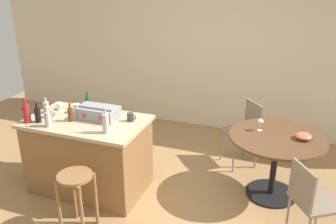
% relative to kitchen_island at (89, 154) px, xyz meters
% --- Properties ---
extents(ground_plane, '(8.80, 8.80, 0.00)m').
position_rel_kitchen_island_xyz_m(ground_plane, '(1.03, -0.10, -0.45)').
color(ground_plane, '#A37A4C').
extents(back_wall, '(8.00, 0.10, 2.70)m').
position_rel_kitchen_island_xyz_m(back_wall, '(1.03, 2.34, 0.90)').
color(back_wall, beige).
rests_on(back_wall, ground_plane).
extents(kitchen_island, '(1.38, 0.83, 0.89)m').
position_rel_kitchen_island_xyz_m(kitchen_island, '(0.00, 0.00, 0.00)').
color(kitchen_island, olive).
rests_on(kitchen_island, ground_plane).
extents(wooden_stool, '(0.35, 0.35, 0.64)m').
position_rel_kitchen_island_xyz_m(wooden_stool, '(0.29, -0.70, 0.03)').
color(wooden_stool, olive).
rests_on(wooden_stool, ground_plane).
extents(dining_table, '(1.07, 1.07, 0.76)m').
position_rel_kitchen_island_xyz_m(dining_table, '(2.08, 0.60, 0.14)').
color(dining_table, black).
rests_on(dining_table, ground_plane).
extents(folding_chair_near, '(0.55, 0.55, 0.85)m').
position_rel_kitchen_island_xyz_m(folding_chair_near, '(2.46, -0.11, 0.05)').
color(folding_chair_near, '#7F705B').
rests_on(folding_chair_near, ground_plane).
extents(folding_chair_far, '(0.56, 0.56, 0.87)m').
position_rel_kitchen_island_xyz_m(folding_chair_far, '(1.63, 1.24, 0.07)').
color(folding_chair_far, '#7F705B').
rests_on(folding_chair_far, ground_plane).
extents(toolbox, '(0.45, 0.28, 0.16)m').
position_rel_kitchen_island_xyz_m(toolbox, '(0.12, 0.10, 0.52)').
color(toolbox, gray).
rests_on(toolbox, kitchen_island).
extents(bottle_0, '(0.07, 0.07, 0.23)m').
position_rel_kitchen_island_xyz_m(bottle_0, '(-0.28, -0.29, 0.53)').
color(bottle_0, '#B7B2AD').
rests_on(bottle_0, kitchen_island).
extents(bottle_1, '(0.07, 0.07, 0.19)m').
position_rel_kitchen_island_xyz_m(bottle_1, '(-0.56, 0.03, 0.52)').
color(bottle_1, '#B7B2AD').
rests_on(bottle_1, kitchen_island).
extents(bottle_2, '(0.06, 0.06, 0.23)m').
position_rel_kitchen_island_xyz_m(bottle_2, '(-0.15, 0.29, 0.53)').
color(bottle_2, '#194C23').
rests_on(bottle_2, kitchen_island).
extents(bottle_3, '(0.07, 0.07, 0.29)m').
position_rel_kitchen_island_xyz_m(bottle_3, '(0.39, -0.22, 0.56)').
color(bottle_3, '#B7B2AD').
rests_on(bottle_3, kitchen_island).
extents(bottle_4, '(0.08, 0.08, 0.29)m').
position_rel_kitchen_island_xyz_m(bottle_4, '(-0.58, -0.28, 0.55)').
color(bottle_4, maroon).
rests_on(bottle_4, kitchen_island).
extents(bottle_5, '(0.07, 0.07, 0.23)m').
position_rel_kitchen_island_xyz_m(bottle_5, '(-0.47, -0.23, 0.53)').
color(bottle_5, black).
rests_on(bottle_5, kitchen_island).
extents(bottle_6, '(0.06, 0.06, 0.21)m').
position_rel_kitchen_island_xyz_m(bottle_6, '(-0.14, -0.08, 0.53)').
color(bottle_6, '#603314').
rests_on(bottle_6, kitchen_island).
extents(cup_0, '(0.11, 0.08, 0.10)m').
position_rel_kitchen_island_xyz_m(cup_0, '(0.49, 0.15, 0.49)').
color(cup_0, '#383838').
rests_on(cup_0, kitchen_island).
extents(cup_1, '(0.12, 0.08, 0.11)m').
position_rel_kitchen_island_xyz_m(cup_1, '(-0.22, 0.16, 0.50)').
color(cup_1, white).
rests_on(cup_1, kitchen_island).
extents(cup_2, '(0.11, 0.08, 0.08)m').
position_rel_kitchen_island_xyz_m(cup_2, '(-0.47, 0.17, 0.48)').
color(cup_2, white).
rests_on(cup_2, kitchen_island).
extents(cup_3, '(0.11, 0.08, 0.10)m').
position_rel_kitchen_island_xyz_m(cup_3, '(-0.42, -0.07, 0.49)').
color(cup_3, tan).
rests_on(cup_3, kitchen_island).
extents(wine_glass, '(0.07, 0.07, 0.14)m').
position_rel_kitchen_island_xyz_m(wine_glass, '(1.87, 0.69, 0.42)').
color(wine_glass, silver).
rests_on(wine_glass, dining_table).
extents(serving_bowl, '(0.18, 0.18, 0.07)m').
position_rel_kitchen_island_xyz_m(serving_bowl, '(2.34, 0.63, 0.35)').
color(serving_bowl, '#DB6651').
rests_on(serving_bowl, dining_table).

